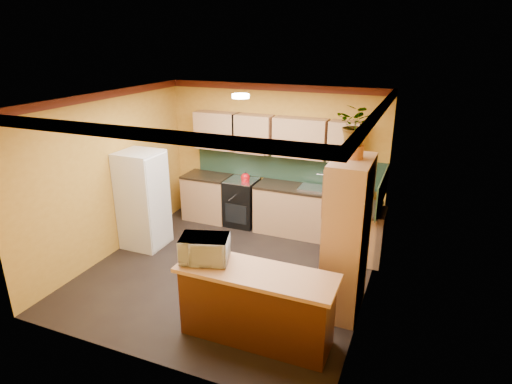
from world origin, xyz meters
TOP-DOWN VIEW (x-y plane):
  - room_shell at (0.02, 0.28)m, footprint 4.24×4.24m
  - base_cabinets_back at (0.08, 1.80)m, footprint 3.65×0.60m
  - countertop_back at (0.08, 1.80)m, footprint 3.65×0.62m
  - stove at (-0.54, 1.80)m, footprint 0.58×0.58m
  - kettle at (-0.44, 1.75)m, footprint 0.21×0.21m
  - sink at (0.86, 1.80)m, footprint 0.48×0.40m
  - base_cabinets_right at (1.80, 1.25)m, footprint 0.60×0.80m
  - countertop_right at (1.80, 1.25)m, footprint 0.62×0.80m
  - fridge at (-1.75, 0.34)m, footprint 0.68×0.66m
  - pantry at (1.85, -0.23)m, footprint 0.48×0.90m
  - fern_pot at (1.85, -0.18)m, footprint 0.22×0.22m
  - fern at (1.85, -0.18)m, footprint 0.54×0.51m
  - breakfast_bar at (1.01, -1.26)m, footprint 1.80×0.55m
  - bar_top at (1.01, -1.26)m, footprint 1.90×0.65m
  - microwave at (0.34, -1.26)m, footprint 0.66×0.54m

SIDE VIEW (x-z plane):
  - base_cabinets_back at x=0.08m, z-range 0.00..0.88m
  - base_cabinets_right at x=1.80m, z-range 0.00..0.88m
  - breakfast_bar at x=1.01m, z-range 0.00..0.88m
  - stove at x=-0.54m, z-range 0.00..0.91m
  - fridge at x=-1.75m, z-range 0.00..1.70m
  - countertop_back at x=0.08m, z-range 0.88..0.92m
  - countertop_right at x=1.80m, z-range 0.88..0.92m
  - bar_top at x=1.01m, z-range 0.88..0.93m
  - sink at x=0.86m, z-range 0.92..0.95m
  - kettle at x=-0.44m, z-range 0.91..1.09m
  - pantry at x=1.85m, z-range 0.00..2.10m
  - microwave at x=0.34m, z-range 0.93..1.25m
  - room_shell at x=0.02m, z-range 0.73..3.45m
  - fern_pot at x=1.85m, z-range 2.10..2.26m
  - fern at x=1.85m, z-range 2.26..2.75m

